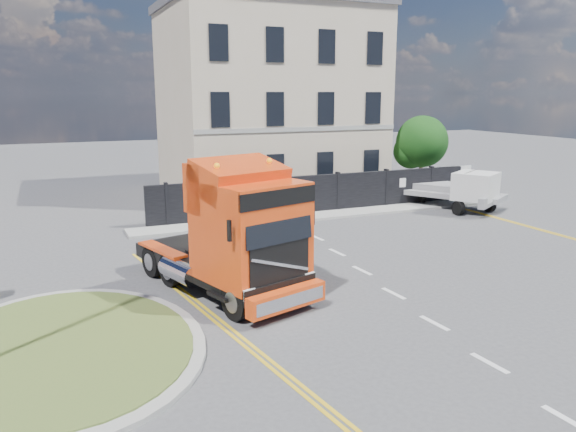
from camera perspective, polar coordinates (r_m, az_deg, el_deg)
name	(u,v)px	position (r m, az deg, el deg)	size (l,w,h in m)	color
ground	(281,278)	(19.14, -0.75, -6.31)	(120.00, 120.00, 0.00)	#424244
traffic_island	(62,348)	(15.02, -21.96, -12.34)	(6.80, 6.80, 0.17)	gray
hoarding_fence	(330,193)	(29.52, 4.27, 2.33)	(18.80, 0.25, 2.00)	black
georgian_building	(267,99)	(35.68, -2.10, 11.79)	(12.30, 10.30, 12.80)	#C2B29A
tree	(419,144)	(36.01, 13.20, 7.14)	(3.20, 3.20, 4.80)	#382619
pavement_far	(328,215)	(28.67, 4.10, 0.11)	(20.00, 1.60, 0.12)	gray
truck	(238,238)	(17.02, -5.13, -2.23)	(4.45, 7.36, 4.14)	black
flatbed_pickup	(467,190)	(31.03, 17.73, 2.56)	(4.40, 5.70, 2.15)	gray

